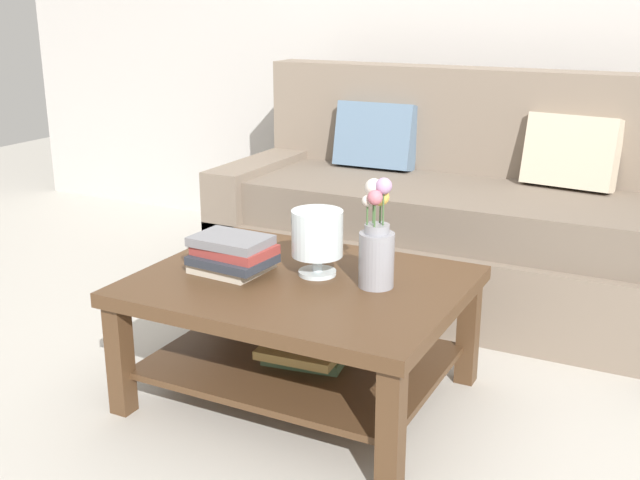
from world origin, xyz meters
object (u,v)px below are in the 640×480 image
glass_hurricane_vase (317,236)px  flower_pitcher (377,244)px  coffee_table (301,313)px  book_stack_main (233,254)px  couch (461,224)px

glass_hurricane_vase → flower_pitcher: 0.23m
coffee_table → glass_hurricane_vase: size_ratio=4.74×
book_stack_main → flower_pitcher: 0.53m
coffee_table → glass_hurricane_vase: (0.03, 0.07, 0.27)m
flower_pitcher → glass_hurricane_vase: bearing=176.9°
coffee_table → glass_hurricane_vase: 0.28m
coffee_table → couch: bearing=80.4°
couch → glass_hurricane_vase: couch is taller
couch → glass_hurricane_vase: size_ratio=9.57×
book_stack_main → coffee_table: bearing=8.8°
glass_hurricane_vase → book_stack_main: bearing=-159.0°
coffee_table → flower_pitcher: (0.26, 0.06, 0.27)m
coffee_table → book_stack_main: size_ratio=3.80×
book_stack_main → glass_hurricane_vase: (0.28, 0.11, 0.08)m
coffee_table → book_stack_main: (-0.25, -0.04, 0.19)m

